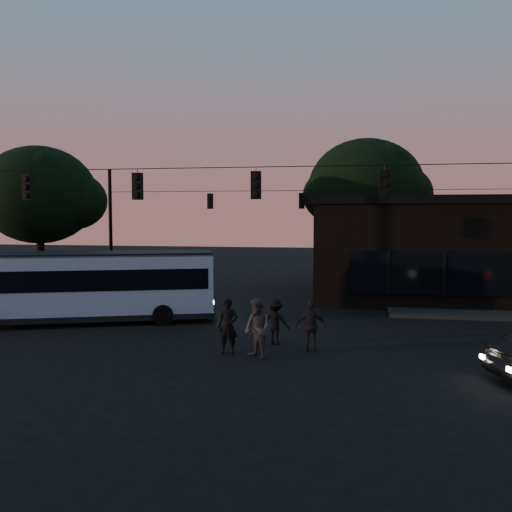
% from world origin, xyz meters
% --- Properties ---
extents(ground, '(120.00, 120.00, 0.00)m').
position_xyz_m(ground, '(0.00, 0.00, 0.00)').
color(ground, black).
rests_on(ground, ground).
extents(sidewalk_far_left, '(14.00, 10.00, 0.15)m').
position_xyz_m(sidewalk_far_left, '(-14.00, 14.00, 0.07)').
color(sidewalk_far_left, black).
rests_on(sidewalk_far_left, ground).
extents(building, '(15.40, 10.41, 5.40)m').
position_xyz_m(building, '(9.00, 15.97, 2.71)').
color(building, black).
rests_on(building, ground).
extents(tree_behind, '(7.60, 7.60, 9.43)m').
position_xyz_m(tree_behind, '(4.00, 22.00, 6.19)').
color(tree_behind, black).
rests_on(tree_behind, ground).
extents(tree_left, '(6.40, 6.40, 8.30)m').
position_xyz_m(tree_left, '(-14.00, 13.00, 5.57)').
color(tree_left, black).
rests_on(tree_left, ground).
extents(signal_rig_near, '(26.24, 0.30, 7.50)m').
position_xyz_m(signal_rig_near, '(0.00, 4.00, 4.45)').
color(signal_rig_near, black).
rests_on(signal_rig_near, ground).
extents(signal_rig_far, '(26.24, 0.30, 7.50)m').
position_xyz_m(signal_rig_far, '(0.00, 20.00, 4.20)').
color(signal_rig_far, black).
rests_on(signal_rig_far, ground).
extents(bus, '(10.61, 5.87, 2.93)m').
position_xyz_m(bus, '(-7.45, 5.59, 1.65)').
color(bus, '#A3B1D0').
rests_on(bus, ground).
extents(pedestrian_a, '(0.67, 0.44, 1.82)m').
position_xyz_m(pedestrian_a, '(-0.45, 1.44, 0.91)').
color(pedestrian_a, black).
rests_on(pedestrian_a, ground).
extents(pedestrian_b, '(1.15, 1.14, 1.88)m').
position_xyz_m(pedestrian_b, '(0.58, 1.07, 0.94)').
color(pedestrian_b, '#3C3637').
rests_on(pedestrian_b, ground).
extents(pedestrian_c, '(1.02, 0.50, 1.69)m').
position_xyz_m(pedestrian_c, '(2.17, 2.27, 0.84)').
color(pedestrian_c, black).
rests_on(pedestrian_c, ground).
extents(pedestrian_d, '(1.08, 0.69, 1.58)m').
position_xyz_m(pedestrian_d, '(0.85, 3.09, 0.79)').
color(pedestrian_d, black).
rests_on(pedestrian_d, ground).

